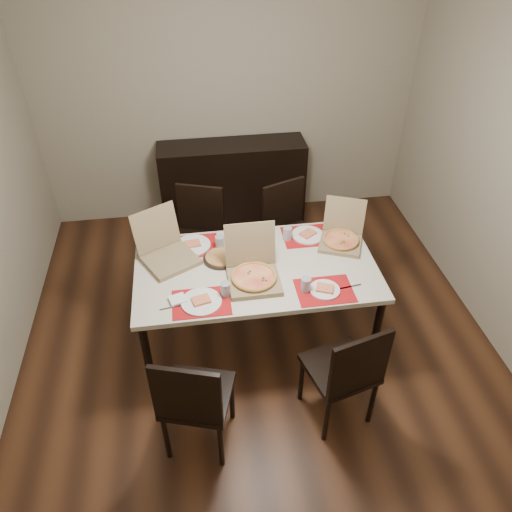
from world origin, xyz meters
The scene contains 19 objects.
ground centered at (0.00, 0.00, -0.01)m, with size 3.80×4.00×0.02m, color #462715.
room_walls centered at (0.00, 0.43, 1.73)m, with size 3.84×4.02×2.62m.
sideboard centered at (0.00, 1.78, 0.45)m, with size 1.50×0.40×0.90m, color black.
dining_table centered at (-0.01, 0.01, 0.68)m, with size 1.80×1.00×0.75m.
chair_near_left centered at (-0.54, -0.92, 0.51)m, with size 0.53×0.53×0.93m.
chair_near_right centered at (0.46, -0.85, 0.51)m, with size 0.51×0.51×0.93m.
chair_far_left centered at (-0.41, 0.84, 0.51)m, with size 0.53×0.53×0.93m.
chair_far_right centered at (0.41, 0.80, 0.51)m, with size 0.54×0.54×0.93m.
setting_near_left centered at (-0.42, -0.31, 0.77)m, with size 0.49×0.30×0.11m.
setting_near_right centered at (0.39, -0.32, 0.77)m, with size 0.48×0.30×0.11m.
setting_far_left centered at (-0.44, 0.33, 0.77)m, with size 0.50×0.30×0.11m.
setting_far_right centered at (0.41, 0.33, 0.77)m, with size 0.47×0.30×0.11m.
napkin_loose centered at (-0.04, -0.11, 0.76)m, with size 0.12×0.11×0.02m, color white.
pizza_box_center centered at (-0.05, -0.13, 0.81)m, with size 0.37×0.41×0.37m.
pizza_box_right centered at (0.70, 0.22, 0.80)m, with size 0.43×0.45×0.32m.
pizza_box_left centered at (-0.67, 0.21, 0.81)m, with size 0.51×0.53×0.37m.
faina_plate centered at (-0.26, 0.14, 0.76)m, with size 0.27×0.27×0.03m.
dip_bowl centered at (0.06, 0.15, 0.76)m, with size 0.11×0.11×0.03m, color white.
soda_bottle centered at (-0.82, 0.35, 0.87)m, with size 0.10×0.10×0.29m.
Camera 1 is at (-0.43, -2.84, 3.12)m, focal length 35.00 mm.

